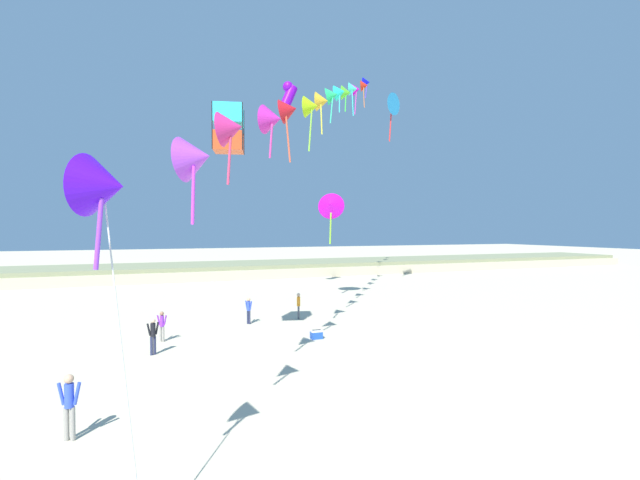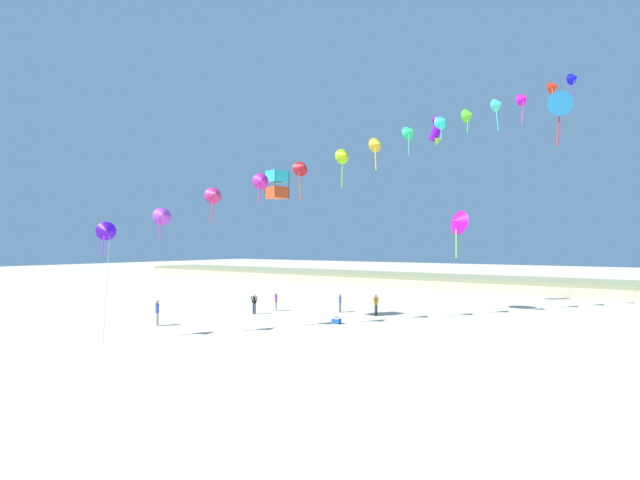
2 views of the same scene
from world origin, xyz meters
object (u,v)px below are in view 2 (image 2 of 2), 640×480
large_kite_mid_trail (456,222)px  large_kite_high_solo (437,129)px  person_near_left (340,301)px  person_near_right (254,302)px  large_kite_low_lead (277,185)px  large_kite_outer_drift (558,105)px  beach_cooler (336,321)px  person_far_right (276,301)px  person_far_left (376,303)px  person_mid_center (157,311)px

large_kite_mid_trail → large_kite_high_solo: bearing=132.7°
person_near_left → large_kite_high_solo: bearing=60.4°
person_near_right → large_kite_low_lead: large_kite_low_lead is taller
large_kite_low_lead → large_kite_mid_trail: 15.36m
person_near_left → large_kite_outer_drift: bearing=32.6°
person_near_right → beach_cooler: 7.68m
person_far_right → large_kite_mid_trail: bearing=34.5°
beach_cooler → person_far_left: bearing=82.7°
person_mid_center → person_far_left: person_mid_center is taller
large_kite_mid_trail → person_mid_center: bearing=-129.0°
person_near_right → beach_cooler: bearing=0.5°
person_mid_center → large_kite_mid_trail: (14.70, 18.14, 6.40)m
large_kite_mid_trail → large_kite_high_solo: (-2.58, 2.80, 8.81)m
person_far_left → large_kite_high_solo: 17.66m
person_near_right → large_kite_mid_trail: bearing=40.1°
person_far_left → person_near_left: bearing=-175.3°
beach_cooler → large_kite_mid_trail: bearing=64.4°
large_kite_high_solo → person_mid_center: bearing=-120.1°
person_mid_center → large_kite_outer_drift: bearing=44.5°
large_kite_outer_drift → large_kite_low_lead: bearing=-138.0°
large_kite_outer_drift → beach_cooler: bearing=-131.3°
person_far_left → large_kite_mid_trail: (4.50, 5.84, 6.48)m
large_kite_mid_trail → large_kite_high_solo: large_kite_high_solo is taller
person_far_left → large_kite_low_lead: large_kite_low_lead is taller
person_near_left → person_near_right: (-5.13, -4.64, 0.05)m
large_kite_low_lead → person_near_left: bearing=70.8°
person_near_left → person_near_right: bearing=-137.9°
person_mid_center → large_kite_low_lead: size_ratio=0.86×
person_far_left → large_kite_outer_drift: (11.74, 9.24, 15.87)m
person_mid_center → large_kite_mid_trail: large_kite_mid_trail is taller
person_near_left → person_mid_center: 13.97m
person_near_left → beach_cooler: bearing=-61.1°
person_near_right → large_kite_high_solo: large_kite_high_solo is taller
large_kite_low_lead → large_kite_outer_drift: large_kite_outer_drift is taller
person_near_left → large_kite_low_lead: 10.81m
person_near_right → person_far_left: person_near_right is taller
person_mid_center → beach_cooler: 12.18m
person_near_right → beach_cooler: size_ratio=2.79×
person_far_left → large_kite_outer_drift: large_kite_outer_drift is taller
person_near_right → large_kite_low_lead: (3.16, -1.00, 8.96)m
person_far_right → large_kite_outer_drift: large_kite_outer_drift is taller
large_kite_low_lead → person_near_right: bearing=162.4°
large_kite_low_lead → beach_cooler: size_ratio=3.48×
large_kite_outer_drift → person_mid_center: bearing=-135.5°
person_far_right → large_kite_high_solo: size_ratio=0.53×
large_kite_low_lead → large_kite_outer_drift: bearing=42.0°
large_kite_mid_trail → large_kite_high_solo: size_ratio=1.46×
large_kite_low_lead → person_far_left: bearing=49.1°
person_near_left → large_kite_high_solo: (5.05, 8.89, 15.33)m
large_kite_high_solo → large_kite_outer_drift: large_kite_outer_drift is taller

